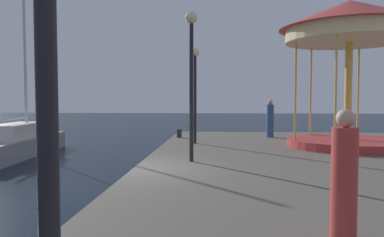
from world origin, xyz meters
name	(u,v)px	position (x,y,z in m)	size (l,w,h in m)	color
ground_plane	(134,197)	(0.00, 0.00, 0.00)	(120.00, 120.00, 0.00)	black
quay_dock	(379,186)	(6.40, 0.00, 0.40)	(12.80, 22.27, 0.80)	#5B564F
sailboat_grey	(17,143)	(-7.02, 6.64, 0.60)	(2.30, 7.44, 7.39)	gray
carousel	(349,37)	(7.22, 4.84, 5.01)	(5.27, 5.27, 5.58)	#B23333
lamp_post_mid_promenade	(191,60)	(1.47, 1.11, 3.80)	(0.36, 0.36, 4.39)	black
lamp_post_far_end	(195,77)	(1.30, 5.57, 3.54)	(0.36, 0.36, 3.96)	black
bollard_center	(179,133)	(0.39, 7.90, 1.00)	(0.24, 0.24, 0.40)	#2D2D33
person_by_the_water	(344,178)	(3.93, -4.80, 1.60)	(0.34, 0.34, 1.71)	#B23833
person_far_corner	(270,120)	(4.76, 8.35, 1.66)	(0.34, 0.34, 1.83)	#2D4C8C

